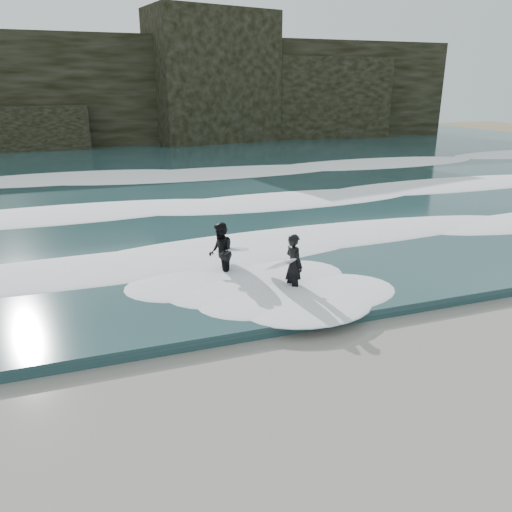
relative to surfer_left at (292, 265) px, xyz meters
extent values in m
plane|color=olive|center=(-1.19, -5.25, -0.92)|extent=(120.00, 120.00, 0.00)
cube|color=#1E3A3E|center=(-1.19, 23.75, -0.77)|extent=(90.00, 52.00, 0.30)
cube|color=black|center=(-1.19, 40.75, 4.08)|extent=(70.00, 9.00, 10.00)
ellipsoid|color=white|center=(-1.19, 3.75, -0.52)|extent=(60.00, 3.20, 0.20)
ellipsoid|color=white|center=(-1.19, 10.75, -0.50)|extent=(60.00, 4.00, 0.24)
ellipsoid|color=white|center=(-1.19, 19.75, -0.47)|extent=(60.00, 4.80, 0.30)
imported|color=black|center=(0.06, -0.01, -0.01)|extent=(0.57, 0.74, 1.82)
ellipsoid|color=white|center=(-0.34, 0.04, 0.03)|extent=(0.62, 1.79, 1.00)
imported|color=black|center=(-1.61, 1.70, 0.01)|extent=(0.85, 1.01, 1.85)
ellipsoid|color=silver|center=(-1.19, 1.70, 0.07)|extent=(0.69, 2.25, 0.74)
camera|label=1|loc=(-5.34, -12.14, 4.83)|focal=35.00mm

